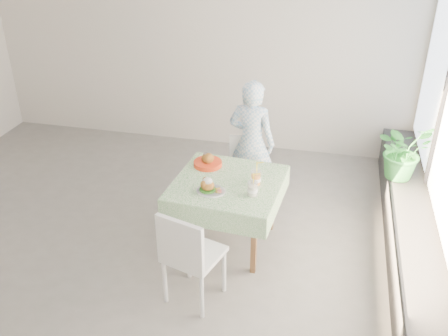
% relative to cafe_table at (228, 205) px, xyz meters
% --- Properties ---
extents(floor, '(6.00, 6.00, 0.00)m').
position_rel_cafe_table_xyz_m(floor, '(-0.97, -0.13, -0.46)').
color(floor, slate).
rests_on(floor, ground).
extents(wall_back, '(6.00, 0.02, 2.80)m').
position_rel_cafe_table_xyz_m(wall_back, '(-0.97, 2.37, 0.94)').
color(wall_back, beige).
rests_on(wall_back, ground).
extents(window_ledge, '(0.40, 4.80, 0.50)m').
position_rel_cafe_table_xyz_m(window_ledge, '(1.83, -0.13, -0.21)').
color(window_ledge, black).
rests_on(window_ledge, ground).
extents(cafe_table, '(1.12, 1.12, 0.74)m').
position_rel_cafe_table_xyz_m(cafe_table, '(0.00, 0.00, 0.00)').
color(cafe_table, brown).
rests_on(cafe_table, ground).
extents(chair_far, '(0.42, 0.42, 0.80)m').
position_rel_cafe_table_xyz_m(chair_far, '(0.01, 0.83, -0.21)').
color(chair_far, white).
rests_on(chair_far, ground).
extents(chair_near, '(0.56, 0.56, 0.95)m').
position_rel_cafe_table_xyz_m(chair_near, '(-0.11, -0.88, -0.17)').
color(chair_near, white).
rests_on(chair_near, ground).
extents(diner, '(0.60, 0.44, 1.50)m').
position_rel_cafe_table_xyz_m(diner, '(0.07, 0.91, 0.29)').
color(diner, '#86B4D7').
rests_on(diner, ground).
extents(main_dish, '(0.29, 0.29, 0.15)m').
position_rel_cafe_table_xyz_m(main_dish, '(-0.13, -0.23, 0.33)').
color(main_dish, white).
rests_on(main_dish, cafe_table).
extents(juice_cup_orange, '(0.11, 0.11, 0.30)m').
position_rel_cafe_table_xyz_m(juice_cup_orange, '(0.28, 0.01, 0.35)').
color(juice_cup_orange, white).
rests_on(juice_cup_orange, cafe_table).
extents(juice_cup_lemonade, '(0.10, 0.10, 0.28)m').
position_rel_cafe_table_xyz_m(juice_cup_lemonade, '(0.29, -0.20, 0.35)').
color(juice_cup_lemonade, white).
rests_on(juice_cup_lemonade, cafe_table).
extents(second_dish, '(0.30, 0.30, 0.14)m').
position_rel_cafe_table_xyz_m(second_dish, '(-0.28, 0.28, 0.32)').
color(second_dish, red).
rests_on(second_dish, cafe_table).
extents(potted_plant, '(0.76, 0.75, 0.64)m').
position_rel_cafe_table_xyz_m(potted_plant, '(1.72, 0.96, 0.36)').
color(potted_plant, '#246E35').
rests_on(potted_plant, window_ledge).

